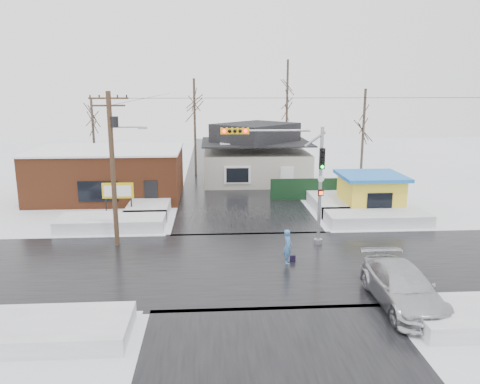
{
  "coord_description": "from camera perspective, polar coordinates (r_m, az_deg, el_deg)",
  "views": [
    {
      "loc": [
        -2.35,
        -23.35,
        9.31
      ],
      "look_at": [
        -0.63,
        4.15,
        3.0
      ],
      "focal_mm": 35.0,
      "sensor_mm": 36.0,
      "label": 1
    }
  ],
  "objects": [
    {
      "name": "pedestrian",
      "position": [
        25.11,
        5.85,
        -6.66
      ],
      "size": [
        0.55,
        0.75,
        1.87
      ],
      "primitive_type": "imported",
      "rotation": [
        0.0,
        0.0,
        1.4
      ],
      "color": "#4278B9",
      "rests_on": "ground"
    },
    {
      "name": "tree_far_left",
      "position": [
        49.4,
        -5.6,
        11.26
      ],
      "size": [
        3.0,
        3.0,
        10.0
      ],
      "color": "#332821",
      "rests_on": "ground"
    },
    {
      "name": "snowbank_nside_e",
      "position": [
        37.64,
        10.91,
        -1.03
      ],
      "size": [
        3.0,
        8.0,
        0.8
      ],
      "primitive_type": "cube",
      "color": "white",
      "rests_on": "ground"
    },
    {
      "name": "tree_far_right",
      "position": [
        45.72,
        14.94,
        9.77
      ],
      "size": [
        3.0,
        3.0,
        9.0
      ],
      "color": "#332821",
      "rests_on": "ground"
    },
    {
      "name": "road_ew",
      "position": [
        25.25,
        2.04,
        -8.73
      ],
      "size": [
        120.0,
        10.0,
        0.02
      ],
      "primitive_type": "cube",
      "color": "black",
      "rests_on": "ground"
    },
    {
      "name": "snowbank_nw",
      "position": [
        32.33,
        -15.33,
        -3.57
      ],
      "size": [
        7.0,
        3.0,
        0.8
      ],
      "primitive_type": "cube",
      "color": "white",
      "rests_on": "ground"
    },
    {
      "name": "kiosk",
      "position": [
        36.25,
        15.6,
        -0.09
      ],
      "size": [
        4.6,
        4.6,
        2.88
      ],
      "color": "yellow",
      "rests_on": "ground"
    },
    {
      "name": "snowbank_sw",
      "position": [
        19.8,
        -23.62,
        -15.18
      ],
      "size": [
        7.0,
        3.0,
        0.7
      ],
      "primitive_type": "cube",
      "color": "white",
      "rests_on": "ground"
    },
    {
      "name": "snowbank_ne",
      "position": [
        33.61,
        16.32,
        -3.01
      ],
      "size": [
        7.0,
        3.0,
        0.8
      ],
      "primitive_type": "cube",
      "color": "white",
      "rests_on": "ground"
    },
    {
      "name": "house",
      "position": [
        46.05,
        1.89,
        4.54
      ],
      "size": [
        10.4,
        8.4,
        5.76
      ],
      "color": "#B9B4A7",
      "rests_on": "ground"
    },
    {
      "name": "marquee_sign",
      "position": [
        34.32,
        -14.66,
        0.04
      ],
      "size": [
        2.2,
        0.21,
        2.55
      ],
      "color": "black",
      "rests_on": "ground"
    },
    {
      "name": "traffic_signal",
      "position": [
        27.17,
        6.63,
        2.7
      ],
      "size": [
        6.05,
        0.68,
        7.0
      ],
      "color": "gray",
      "rests_on": "ground"
    },
    {
      "name": "road_ns",
      "position": [
        25.25,
        2.04,
        -8.73
      ],
      "size": [
        10.0,
        120.0,
        0.02
      ],
      "primitive_type": "cube",
      "color": "black",
      "rests_on": "ground"
    },
    {
      "name": "brick_building",
      "position": [
        40.93,
        -15.73,
        2.23
      ],
      "size": [
        12.2,
        8.2,
        4.12
      ],
      "color": "brown",
      "rests_on": "ground"
    },
    {
      "name": "fence",
      "position": [
        39.3,
        9.52,
        0.36
      ],
      "size": [
        8.0,
        0.12,
        1.8
      ],
      "primitive_type": "cube",
      "color": "black",
      "rests_on": "ground"
    },
    {
      "name": "tree_far_mid",
      "position": [
        52.03,
        5.81,
        13.09
      ],
      "size": [
        3.0,
        3.0,
        12.0
      ],
      "color": "#332821",
      "rests_on": "ground"
    },
    {
      "name": "utility_pole",
      "position": [
        27.75,
        -15.17,
        3.75
      ],
      "size": [
        3.15,
        0.44,
        9.0
      ],
      "color": "#382619",
      "rests_on": "ground"
    },
    {
      "name": "car",
      "position": [
        21.67,
        19.21,
        -10.89
      ],
      "size": [
        2.38,
        5.77,
        1.67
      ],
      "primitive_type": "imported",
      "rotation": [
        0.0,
        0.0,
        0.01
      ],
      "color": "#B6B8BD",
      "rests_on": "ground"
    },
    {
      "name": "shopping_bag",
      "position": [
        25.57,
        6.45,
        -8.12
      ],
      "size": [
        0.29,
        0.16,
        0.35
      ],
      "primitive_type": "cube",
      "rotation": [
        0.0,
        0.0,
        0.15
      ],
      "color": "black",
      "rests_on": "ground"
    },
    {
      "name": "ground",
      "position": [
        25.25,
        2.04,
        -8.75
      ],
      "size": [
        120.0,
        120.0,
        0.0
      ],
      "primitive_type": "plane",
      "color": "white",
      "rests_on": "ground"
    },
    {
      "name": "snowbank_nside_w",
      "position": [
        36.75,
        -10.74,
        -1.36
      ],
      "size": [
        3.0,
        8.0,
        0.8
      ],
      "primitive_type": "cube",
      "color": "white",
      "rests_on": "ground"
    },
    {
      "name": "tree_far_west",
      "position": [
        48.85,
        -17.58,
        8.85
      ],
      "size": [
        3.0,
        3.0,
        8.0
      ],
      "color": "#332821",
      "rests_on": "ground"
    }
  ]
}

